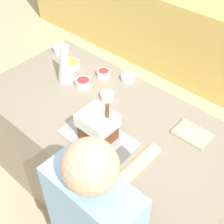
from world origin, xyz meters
name	(u,v)px	position (x,y,z in m)	size (l,w,h in m)	color
ground_plane	(107,191)	(0.00, 0.00, 0.00)	(12.00, 12.00, 0.00)	#C6B28E
kitchen_island	(107,158)	(0.00, 0.00, 0.46)	(1.84, 0.93, 0.91)	gray
baking_tray	(98,138)	(0.11, -0.18, 0.91)	(0.46, 0.28, 0.01)	#9E9EA8
gingerbread_house	(98,126)	(0.11, -0.18, 1.02)	(0.21, 0.19, 0.28)	brown
decorative_tree	(64,60)	(-0.48, 0.08, 1.09)	(0.13, 0.13, 0.36)	silver
candy_bowl_beside_tree	(107,96)	(-0.11, 0.13, 0.94)	(0.09, 0.09, 0.05)	white
candy_bowl_far_left	(83,82)	(-0.34, 0.12, 0.94)	(0.11, 0.11, 0.05)	white
candy_bowl_near_tray_left	(61,49)	(-0.81, 0.32, 0.94)	(0.13, 0.13, 0.05)	silver
candy_bowl_behind_tray	(128,77)	(-0.14, 0.39, 0.93)	(0.11, 0.11, 0.04)	white
candy_bowl_center_rear	(103,73)	(-0.31, 0.30, 0.94)	(0.10, 0.10, 0.05)	white
candy_bowl_front_corner	(71,64)	(-0.58, 0.22, 0.93)	(0.13, 0.13, 0.04)	white
cookbook	(192,134)	(0.52, 0.22, 0.92)	(0.22, 0.15, 0.02)	#CCB78C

